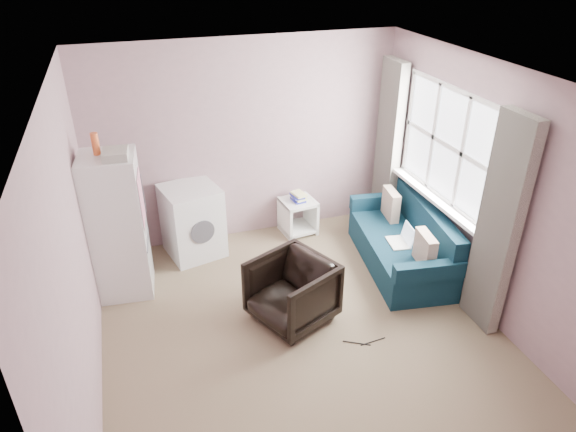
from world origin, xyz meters
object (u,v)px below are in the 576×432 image
fridge (118,226)px  sofa (405,245)px  side_table (298,214)px  armchair (292,289)px  washing_machine (192,220)px

fridge → sofa: (3.14, -0.53, -0.53)m
side_table → fridge: bearing=-164.7°
armchair → washing_machine: size_ratio=0.84×
armchair → washing_machine: washing_machine is taller
fridge → sofa: size_ratio=1.01×
armchair → fridge: size_ratio=0.41×
fridge → side_table: size_ratio=3.18×
armchair → fridge: fridge is taller
armchair → sofa: (1.57, 0.52, -0.09)m
fridge → armchair: bearing=-28.2°
washing_machine → side_table: size_ratio=1.54×
armchair → washing_machine: bearing=-179.1°
washing_machine → armchair: bearing=-77.8°
sofa → fridge: bearing=178.7°
armchair → side_table: 1.77m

